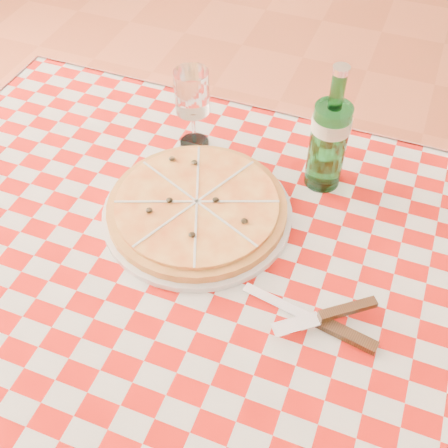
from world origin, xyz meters
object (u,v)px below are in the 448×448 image
(pizza_plate, at_px, (197,207))
(dining_table, at_px, (222,310))
(wine_glass, at_px, (193,110))
(water_bottle, at_px, (331,129))

(pizza_plate, bearing_deg, dining_table, -50.90)
(pizza_plate, xyz_separation_m, wine_glass, (-0.08, 0.18, 0.06))
(dining_table, relative_size, wine_glass, 7.22)
(water_bottle, bearing_deg, wine_glass, 176.94)
(pizza_plate, bearing_deg, wine_glass, 114.68)
(water_bottle, bearing_deg, dining_table, -108.60)
(pizza_plate, distance_m, water_bottle, 0.27)
(water_bottle, bearing_deg, pizza_plate, -138.07)
(dining_table, height_order, water_bottle, water_bottle)
(dining_table, bearing_deg, water_bottle, 71.40)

